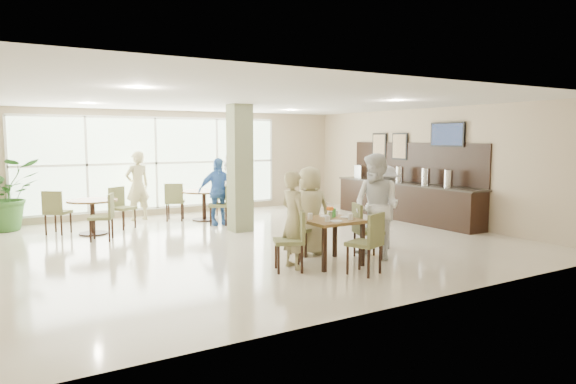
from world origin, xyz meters
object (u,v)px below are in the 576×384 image
adult_a (218,191)px  adult_b (232,186)px  round_table_right (204,197)px  buffet_counter (405,198)px  round_table_left (92,208)px  teen_far (310,211)px  adult_standing (138,186)px  teen_left (294,220)px  main_table (330,225)px  teen_right (377,207)px  potted_plant (5,195)px  teen_standing (384,207)px

adult_a → adult_b: adult_b is taller
round_table_right → buffet_counter: (4.43, -2.53, -0.03)m
round_table_left → round_table_right: same height
round_table_right → teen_far: 4.61m
teen_far → adult_b: bearing=-85.9°
adult_standing → adult_a: bearing=118.8°
teen_left → adult_standing: (-0.86, 6.10, 0.09)m
teen_left → teen_far: size_ratio=0.99×
buffet_counter → teen_left: size_ratio=3.02×
adult_b → teen_far: bearing=-9.8°
main_table → adult_a: (-0.04, 4.52, 0.15)m
adult_standing → buffet_counter: bearing=137.8°
main_table → teen_far: bearing=83.0°
round_table_right → adult_standing: size_ratio=0.65×
adult_b → adult_a: bearing=-44.1°
teen_right → adult_b: size_ratio=1.08×
adult_b → round_table_left: bearing=-82.7°
round_table_right → adult_a: size_ratio=0.71×
round_table_left → teen_left: teen_left is taller
round_table_left → teen_right: 6.17m
round_table_left → adult_standing: size_ratio=0.60×
round_table_right → adult_b: bearing=2.1°
round_table_left → adult_a: bearing=-5.5°
adult_standing → adult_b: bearing=147.5°
round_table_right → adult_standing: 1.69m
teen_far → potted_plant: bearing=-38.8°
main_table → teen_left: teen_left is taller
main_table → teen_far: size_ratio=0.57×
main_table → adult_b: bearing=82.3°
main_table → adult_a: size_ratio=0.56×
round_table_left → buffet_counter: 7.47m
round_table_right → adult_b: size_ratio=0.68×
teen_left → adult_standing: 6.16m
potted_plant → teen_left: potted_plant is taller
teen_standing → adult_b: bearing=-128.9°
buffet_counter → teen_left: bearing=-151.4°
adult_a → adult_standing: (-1.46, 1.67, 0.07)m
round_table_right → teen_far: size_ratio=0.72×
main_table → adult_standing: (-1.50, 6.19, 0.22)m
potted_plant → teen_left: size_ratio=1.04×
round_table_left → teen_left: size_ratio=0.68×
main_table → adult_a: bearing=90.5°
teen_right → potted_plant: bearing=-152.1°
adult_a → teen_left: bearing=-90.5°
teen_left → adult_b: bearing=-17.5°
teen_standing → teen_far: bearing=-57.9°
main_table → adult_standing: bearing=103.6°
potted_plant → adult_b: bearing=-9.9°
round_table_left → adult_b: bearing=9.2°
round_table_left → adult_standing: bearing=46.3°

